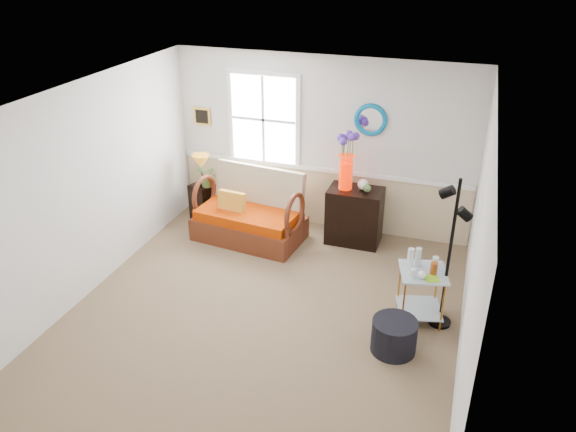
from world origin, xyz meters
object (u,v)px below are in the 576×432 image
(loveseat, at_px, (249,208))
(cabinet, at_px, (354,216))
(side_table, at_px, (420,295))
(ottoman, at_px, (394,336))
(lamp_stand, at_px, (203,202))
(floor_lamp, at_px, (449,255))

(loveseat, bearing_deg, cabinet, 21.83)
(side_table, xyz_separation_m, ottoman, (-0.19, -0.65, -0.14))
(loveseat, xyz_separation_m, cabinet, (1.48, 0.41, -0.09))
(loveseat, height_order, lamp_stand, loveseat)
(lamp_stand, height_order, floor_lamp, floor_lamp)
(ottoman, bearing_deg, floor_lamp, 55.85)
(loveseat, distance_m, lamp_stand, 1.04)
(floor_lamp, bearing_deg, cabinet, 143.99)
(loveseat, height_order, ottoman, loveseat)
(loveseat, distance_m, side_table, 2.89)
(loveseat, height_order, side_table, loveseat)
(loveseat, xyz_separation_m, ottoman, (2.43, -1.85, -0.32))
(floor_lamp, bearing_deg, side_table, -167.50)
(cabinet, relative_size, floor_lamp, 0.45)
(loveseat, bearing_deg, lamp_stand, 163.93)
(lamp_stand, bearing_deg, loveseat, -22.51)
(lamp_stand, distance_m, floor_lamp, 4.18)
(side_table, height_order, floor_lamp, floor_lamp)
(lamp_stand, height_order, ottoman, lamp_stand)
(loveseat, relative_size, cabinet, 1.87)
(loveseat, xyz_separation_m, side_table, (2.62, -1.20, -0.18))
(floor_lamp, xyz_separation_m, ottoman, (-0.44, -0.65, -0.72))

